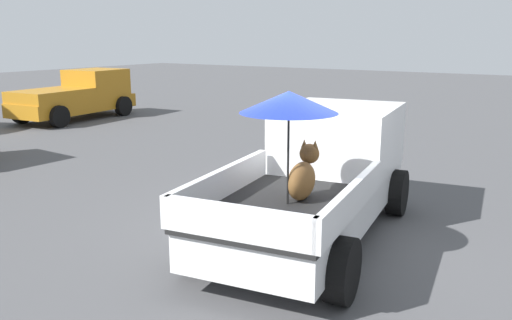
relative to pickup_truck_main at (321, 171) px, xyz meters
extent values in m
plane|color=#4C4C4F|center=(-0.43, -0.06, -0.98)|extent=(80.00, 80.00, 0.00)
cylinder|color=black|center=(1.16, 1.16, -0.58)|extent=(0.83, 0.39, 0.80)
cylinder|color=black|center=(1.44, -0.78, -0.58)|extent=(0.83, 0.39, 0.80)
cylinder|color=black|center=(-2.31, 0.66, -0.58)|extent=(0.83, 0.39, 0.80)
cylinder|color=black|center=(-2.02, -1.28, -0.58)|extent=(0.83, 0.39, 0.80)
cube|color=white|center=(-0.43, -0.06, -0.41)|extent=(5.21, 2.50, 0.50)
cube|color=white|center=(0.95, 0.14, 0.38)|extent=(2.35, 2.14, 1.08)
cube|color=#4C606B|center=(1.94, 0.28, 0.58)|extent=(0.31, 1.71, 0.64)
cube|color=black|center=(-1.57, -0.23, -0.13)|extent=(3.04, 2.22, 0.06)
cube|color=white|center=(-1.70, 0.69, 0.10)|extent=(2.79, 0.50, 0.40)
cube|color=white|center=(-1.44, -1.14, 0.10)|extent=(2.79, 0.50, 0.40)
cube|color=white|center=(-2.91, -0.42, 0.10)|extent=(0.36, 1.84, 0.40)
ellipsoid|color=brown|center=(-1.19, -0.29, 0.16)|extent=(0.72, 0.41, 0.52)
sphere|color=brown|center=(-0.90, -0.25, 0.48)|extent=(0.32, 0.32, 0.28)
cone|color=brown|center=(-0.91, -0.17, 0.62)|extent=(0.10, 0.10, 0.12)
cone|color=brown|center=(-0.89, -0.33, 0.62)|extent=(0.10, 0.10, 0.12)
cylinder|color=black|center=(-1.48, -0.23, 0.53)|extent=(0.03, 0.03, 1.26)
cone|color=#1E33B7|center=(-1.48, -0.23, 1.26)|extent=(1.45, 1.45, 0.28)
cylinder|color=black|center=(7.13, 14.06, -0.60)|extent=(0.78, 0.32, 0.76)
cylinder|color=black|center=(7.29, 12.16, -0.60)|extent=(0.78, 0.32, 0.76)
cylinder|color=black|center=(3.94, 13.79, -0.60)|extent=(0.78, 0.32, 0.76)
cylinder|color=black|center=(4.10, 11.90, -0.60)|extent=(0.78, 0.32, 0.76)
cube|color=#B27219|center=(5.62, 12.98, -0.43)|extent=(4.93, 2.19, 0.50)
cube|color=#B27219|center=(6.81, 13.08, 0.32)|extent=(2.04, 1.95, 1.00)
cube|color=#B27219|center=(4.62, 12.89, 0.02)|extent=(2.84, 2.02, 0.40)
camera|label=1|loc=(-7.41, -3.58, 2.08)|focal=37.49mm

